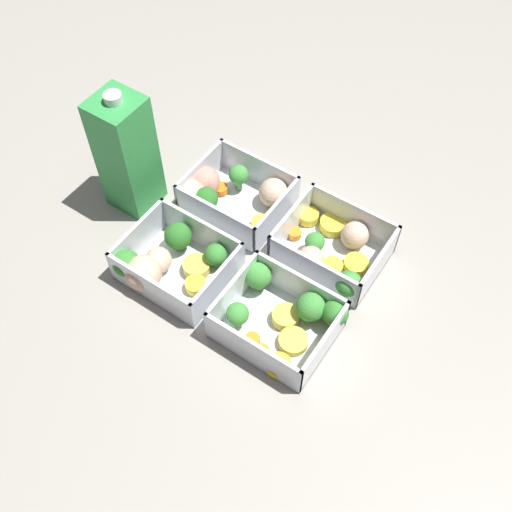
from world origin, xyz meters
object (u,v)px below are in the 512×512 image
at_px(container_near_right, 283,316).
at_px(juice_carton, 127,153).
at_px(container_near_left, 167,263).
at_px(container_far_right, 333,249).
at_px(container_far_left, 229,194).

height_order(container_near_right, juice_carton, juice_carton).
distance_m(container_near_left, juice_carton, 0.17).
relative_size(container_near_left, juice_carton, 0.72).
relative_size(container_far_right, juice_carton, 0.74).
bearing_deg(juice_carton, container_near_left, -32.79).
xyz_separation_m(container_far_left, container_far_right, (0.18, -0.00, -0.00)).
distance_m(container_near_right, juice_carton, 0.32).
bearing_deg(juice_carton, container_near_right, -11.62).
bearing_deg(container_near_left, juice_carton, 147.21).
relative_size(container_near_right, juice_carton, 0.75).
height_order(container_near_right, container_far_left, same).
height_order(container_far_left, container_far_right, same).
height_order(container_near_right, container_far_right, same).
xyz_separation_m(container_near_left, container_far_left, (-0.00, 0.15, -0.00)).
bearing_deg(container_far_right, container_near_right, -90.42).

